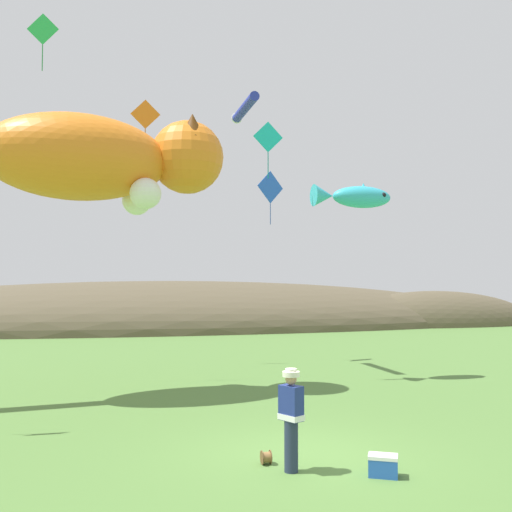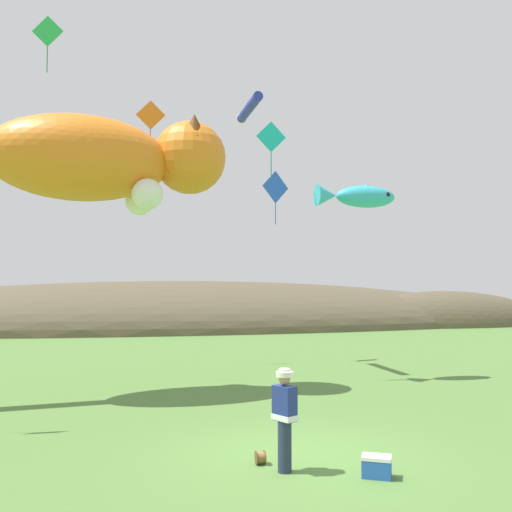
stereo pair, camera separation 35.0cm
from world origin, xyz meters
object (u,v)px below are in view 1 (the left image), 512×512
(kite_diamond_green, at_px, (43,30))
(kite_fish_windsock, at_px, (353,197))
(kite_diamond_orange, at_px, (145,115))
(kite_diamond_teal, at_px, (268,138))
(kite_diamond_blue, at_px, (270,188))
(festival_attendant, at_px, (291,416))
(kite_giant_cat, at_px, (102,159))
(picnic_cooler, at_px, (383,465))
(kite_tube_streamer, at_px, (245,108))
(kite_spool, at_px, (266,457))

(kite_diamond_green, bearing_deg, kite_fish_windsock, -9.71)
(kite_diamond_orange, relative_size, kite_diamond_teal, 1.07)
(kite_fish_windsock, height_order, kite_diamond_blue, kite_diamond_blue)
(festival_attendant, xyz_separation_m, kite_giant_cat, (-3.50, 7.73, 5.97))
(festival_attendant, relative_size, kite_diamond_green, 0.89)
(picnic_cooler, distance_m, kite_diamond_teal, 12.51)
(kite_giant_cat, relative_size, kite_tube_streamer, 3.35)
(kite_diamond_teal, bearing_deg, kite_diamond_blue, 74.42)
(picnic_cooler, bearing_deg, festival_attendant, 158.30)
(kite_giant_cat, distance_m, kite_tube_streamer, 7.09)
(festival_attendant, bearing_deg, kite_diamond_orange, 98.43)
(kite_fish_windsock, height_order, kite_diamond_green, kite_diamond_green)
(festival_attendant, distance_m, kite_spool, 1.02)
(kite_spool, relative_size, kite_diamond_orange, 0.12)
(picnic_cooler, xyz_separation_m, kite_diamond_green, (-7.05, 11.09, 11.67))
(kite_fish_windsock, xyz_separation_m, kite_diamond_orange, (-6.92, 5.02, 3.86))
(picnic_cooler, relative_size, kite_tube_streamer, 0.20)
(kite_fish_windsock, xyz_separation_m, kite_diamond_green, (-10.49, 1.79, 5.61))
(kite_spool, bearing_deg, kite_diamond_teal, 75.29)
(kite_diamond_teal, bearing_deg, picnic_cooler, -92.76)
(picnic_cooler, height_order, kite_diamond_teal, kite_diamond_teal)
(festival_attendant, height_order, kite_giant_cat, kite_giant_cat)
(kite_diamond_orange, bearing_deg, kite_fish_windsock, -35.97)
(kite_tube_streamer, distance_m, kite_diamond_green, 7.56)
(festival_attendant, bearing_deg, kite_diamond_blue, 76.79)
(festival_attendant, relative_size, kite_diamond_blue, 0.78)
(kite_giant_cat, bearing_deg, kite_diamond_blue, 41.43)
(picnic_cooler, xyz_separation_m, kite_diamond_teal, (0.46, 9.58, 8.03))
(kite_tube_streamer, relative_size, kite_diamond_blue, 1.28)
(kite_giant_cat, distance_m, kite_fish_windsock, 8.47)
(kite_diamond_blue, bearing_deg, kite_giant_cat, -138.57)
(kite_tube_streamer, bearing_deg, kite_fish_windsock, -41.06)
(kite_diamond_orange, bearing_deg, kite_spool, -82.63)
(kite_fish_windsock, distance_m, kite_diamond_blue, 5.32)
(kite_diamond_orange, relative_size, kite_diamond_green, 1.06)
(kite_diamond_blue, bearing_deg, kite_fish_windsock, -71.19)
(kite_spool, height_order, kite_diamond_teal, kite_diamond_teal)
(kite_diamond_green, bearing_deg, kite_diamond_blue, 19.62)
(kite_diamond_teal, bearing_deg, kite_fish_windsock, -5.51)
(kite_spool, height_order, kite_fish_windsock, kite_fish_windsock)
(kite_giant_cat, height_order, kite_fish_windsock, kite_giant_cat)
(kite_spool, bearing_deg, kite_diamond_orange, 97.37)
(kite_diamond_blue, relative_size, kite_diamond_teal, 1.17)
(kite_diamond_green, bearing_deg, picnic_cooler, -57.55)
(kite_fish_windsock, height_order, kite_diamond_teal, kite_diamond_teal)
(picnic_cooler, distance_m, kite_fish_windsock, 11.62)
(kite_spool, xyz_separation_m, kite_diamond_green, (-5.28, 10.01, 11.73))
(festival_attendant, bearing_deg, kite_fish_windsock, 60.73)
(kite_diamond_blue, relative_size, kite_diamond_green, 1.15)
(kite_giant_cat, distance_m, kite_diamond_blue, 8.95)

